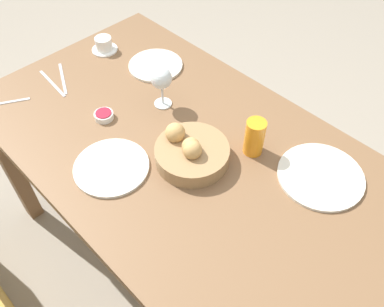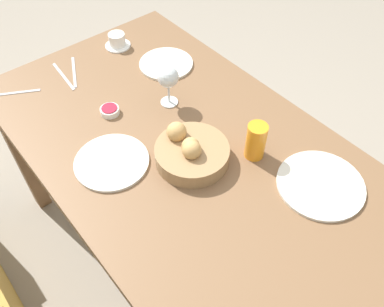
{
  "view_description": "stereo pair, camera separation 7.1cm",
  "coord_description": "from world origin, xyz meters",
  "px_view_note": "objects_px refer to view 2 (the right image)",
  "views": [
    {
      "loc": [
        -0.67,
        0.61,
        1.75
      ],
      "look_at": [
        -0.07,
        0.02,
        0.79
      ],
      "focal_mm": 38.0,
      "sensor_mm": 36.0,
      "label": 1
    },
    {
      "loc": [
        -0.72,
        0.56,
        1.75
      ],
      "look_at": [
        -0.07,
        0.02,
        0.79
      ],
      "focal_mm": 38.0,
      "sensor_mm": 36.0,
      "label": 2
    }
  ],
  "objects_px": {
    "plate_near_left": "(321,184)",
    "juice_glass": "(256,141)",
    "fork_silver": "(63,76)",
    "bread_basket": "(191,152)",
    "jam_bowl_berry": "(110,110)",
    "plate_near_right": "(166,64)",
    "knife_silver": "(74,72)",
    "spoon_coffee": "(20,92)",
    "coffee_cup": "(117,41)",
    "plate_far_center": "(112,162)",
    "wine_glass": "(168,78)"
  },
  "relations": [
    {
      "from": "juice_glass",
      "to": "knife_silver",
      "type": "relative_size",
      "value": 0.7
    },
    {
      "from": "plate_near_right",
      "to": "coffee_cup",
      "type": "relative_size",
      "value": 2.02
    },
    {
      "from": "knife_silver",
      "to": "plate_near_right",
      "type": "bearing_deg",
      "value": -122.18
    },
    {
      "from": "knife_silver",
      "to": "spoon_coffee",
      "type": "distance_m",
      "value": 0.22
    },
    {
      "from": "juice_glass",
      "to": "jam_bowl_berry",
      "type": "distance_m",
      "value": 0.53
    },
    {
      "from": "plate_near_right",
      "to": "spoon_coffee",
      "type": "relative_size",
      "value": 1.6
    },
    {
      "from": "plate_near_left",
      "to": "plate_near_right",
      "type": "height_order",
      "value": "same"
    },
    {
      "from": "fork_silver",
      "to": "jam_bowl_berry",
      "type": "bearing_deg",
      "value": -174.47
    },
    {
      "from": "juice_glass",
      "to": "spoon_coffee",
      "type": "distance_m",
      "value": 0.9
    },
    {
      "from": "plate_far_center",
      "to": "fork_silver",
      "type": "height_order",
      "value": "plate_far_center"
    },
    {
      "from": "plate_near_right",
      "to": "fork_silver",
      "type": "distance_m",
      "value": 0.41
    },
    {
      "from": "fork_silver",
      "to": "wine_glass",
      "type": "bearing_deg",
      "value": -149.71
    },
    {
      "from": "bread_basket",
      "to": "fork_silver",
      "type": "height_order",
      "value": "bread_basket"
    },
    {
      "from": "plate_near_left",
      "to": "fork_silver",
      "type": "xyz_separation_m",
      "value": [
        0.98,
        0.35,
        -0.0
      ]
    },
    {
      "from": "wine_glass",
      "to": "juice_glass",
      "type": "bearing_deg",
      "value": -171.44
    },
    {
      "from": "juice_glass",
      "to": "bread_basket",
      "type": "bearing_deg",
      "value": 55.91
    },
    {
      "from": "coffee_cup",
      "to": "jam_bowl_berry",
      "type": "relative_size",
      "value": 1.58
    },
    {
      "from": "juice_glass",
      "to": "coffee_cup",
      "type": "xyz_separation_m",
      "value": [
        0.8,
        0.01,
        -0.04
      ]
    },
    {
      "from": "fork_silver",
      "to": "knife_silver",
      "type": "bearing_deg",
      "value": -92.78
    },
    {
      "from": "juice_glass",
      "to": "jam_bowl_berry",
      "type": "xyz_separation_m",
      "value": [
        0.47,
        0.25,
        -0.05
      ]
    },
    {
      "from": "juice_glass",
      "to": "jam_bowl_berry",
      "type": "height_order",
      "value": "juice_glass"
    },
    {
      "from": "juice_glass",
      "to": "fork_silver",
      "type": "bearing_deg",
      "value": 20.32
    },
    {
      "from": "wine_glass",
      "to": "plate_far_center",
      "type": "bearing_deg",
      "value": 109.23
    },
    {
      "from": "plate_near_left",
      "to": "fork_silver",
      "type": "distance_m",
      "value": 1.04
    },
    {
      "from": "bread_basket",
      "to": "jam_bowl_berry",
      "type": "distance_m",
      "value": 0.36
    },
    {
      "from": "coffee_cup",
      "to": "spoon_coffee",
      "type": "distance_m",
      "value": 0.45
    },
    {
      "from": "plate_near_left",
      "to": "wine_glass",
      "type": "relative_size",
      "value": 1.71
    },
    {
      "from": "jam_bowl_berry",
      "to": "knife_silver",
      "type": "distance_m",
      "value": 0.29
    },
    {
      "from": "juice_glass",
      "to": "wine_glass",
      "type": "height_order",
      "value": "wine_glass"
    },
    {
      "from": "spoon_coffee",
      "to": "jam_bowl_berry",
      "type": "bearing_deg",
      "value": -147.42
    },
    {
      "from": "spoon_coffee",
      "to": "coffee_cup",
      "type": "bearing_deg",
      "value": -87.51
    },
    {
      "from": "plate_near_right",
      "to": "knife_silver",
      "type": "relative_size",
      "value": 1.18
    },
    {
      "from": "coffee_cup",
      "to": "fork_silver",
      "type": "relative_size",
      "value": 0.54
    },
    {
      "from": "wine_glass",
      "to": "knife_silver",
      "type": "bearing_deg",
      "value": 25.15
    },
    {
      "from": "plate_near_left",
      "to": "juice_glass",
      "type": "distance_m",
      "value": 0.24
    },
    {
      "from": "coffee_cup",
      "to": "spoon_coffee",
      "type": "bearing_deg",
      "value": 92.49
    },
    {
      "from": "bread_basket",
      "to": "plate_near_left",
      "type": "height_order",
      "value": "bread_basket"
    },
    {
      "from": "coffee_cup",
      "to": "knife_silver",
      "type": "distance_m",
      "value": 0.24
    },
    {
      "from": "bread_basket",
      "to": "jam_bowl_berry",
      "type": "xyz_separation_m",
      "value": [
        0.35,
        0.08,
        -0.02
      ]
    },
    {
      "from": "plate_near_right",
      "to": "fork_silver",
      "type": "bearing_deg",
      "value": 60.97
    },
    {
      "from": "bread_basket",
      "to": "jam_bowl_berry",
      "type": "bearing_deg",
      "value": 13.35
    },
    {
      "from": "fork_silver",
      "to": "juice_glass",
      "type": "bearing_deg",
      "value": -159.68
    },
    {
      "from": "plate_near_right",
      "to": "bread_basket",
      "type": "bearing_deg",
      "value": 151.6
    },
    {
      "from": "bread_basket",
      "to": "plate_far_center",
      "type": "height_order",
      "value": "bread_basket"
    },
    {
      "from": "wine_glass",
      "to": "coffee_cup",
      "type": "height_order",
      "value": "wine_glass"
    },
    {
      "from": "plate_near_left",
      "to": "juice_glass",
      "type": "xyz_separation_m",
      "value": [
        0.22,
        0.07,
        0.06
      ]
    },
    {
      "from": "coffee_cup",
      "to": "plate_near_left",
      "type": "bearing_deg",
      "value": -175.99
    },
    {
      "from": "plate_near_right",
      "to": "coffee_cup",
      "type": "distance_m",
      "value": 0.25
    },
    {
      "from": "spoon_coffee",
      "to": "juice_glass",
      "type": "bearing_deg",
      "value": -149.81
    },
    {
      "from": "bread_basket",
      "to": "knife_silver",
      "type": "height_order",
      "value": "bread_basket"
    }
  ]
}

